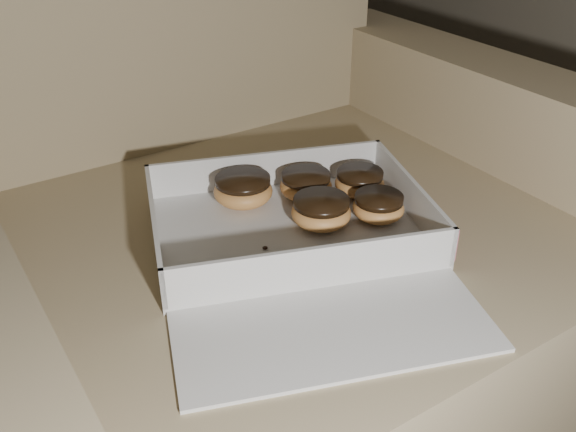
% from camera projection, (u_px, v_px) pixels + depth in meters
% --- Properties ---
extents(armchair, '(0.98, 0.83, 1.02)m').
position_uv_depth(armchair, '(256.00, 273.00, 1.03)').
color(armchair, '#967E60').
rests_on(armchair, floor).
extents(bakery_box, '(0.47, 0.51, 0.06)m').
position_uv_depth(bakery_box, '(297.00, 240.00, 0.84)').
color(bakery_box, silver).
rests_on(bakery_box, armchair).
extents(donut_a, '(0.07, 0.07, 0.04)m').
position_uv_depth(donut_a, '(360.00, 182.00, 0.95)').
color(donut_a, '#D8964B').
rests_on(donut_a, bakery_box).
extents(donut_b, '(0.08, 0.08, 0.04)m').
position_uv_depth(donut_b, '(306.00, 185.00, 0.94)').
color(donut_b, '#D8964B').
rests_on(donut_b, bakery_box).
extents(donut_c, '(0.09, 0.09, 0.04)m').
position_uv_depth(donut_c, '(243.00, 190.00, 0.92)').
color(donut_c, '#D8964B').
rests_on(donut_c, bakery_box).
extents(donut_d, '(0.08, 0.08, 0.04)m').
position_uv_depth(donut_d, '(321.00, 211.00, 0.87)').
color(donut_d, '#D8964B').
rests_on(donut_d, bakery_box).
extents(donut_e, '(0.07, 0.07, 0.04)m').
position_uv_depth(donut_e, '(378.00, 206.00, 0.88)').
color(donut_e, '#D8964B').
rests_on(donut_e, bakery_box).
extents(crumb_a, '(0.01, 0.01, 0.00)m').
position_uv_depth(crumb_a, '(290.00, 270.00, 0.79)').
color(crumb_a, black).
rests_on(crumb_a, bakery_box).
extents(crumb_b, '(0.01, 0.01, 0.00)m').
position_uv_depth(crumb_b, '(310.00, 250.00, 0.82)').
color(crumb_b, black).
rests_on(crumb_b, bakery_box).
extents(crumb_c, '(0.01, 0.01, 0.00)m').
position_uv_depth(crumb_c, '(243.00, 265.00, 0.79)').
color(crumb_c, black).
rests_on(crumb_c, bakery_box).
extents(crumb_d, '(0.01, 0.01, 0.00)m').
position_uv_depth(crumb_d, '(327.00, 227.00, 0.87)').
color(crumb_d, black).
rests_on(crumb_d, bakery_box).
extents(crumb_e, '(0.01, 0.01, 0.00)m').
position_uv_depth(crumb_e, '(265.00, 248.00, 0.83)').
color(crumb_e, black).
rests_on(crumb_e, bakery_box).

